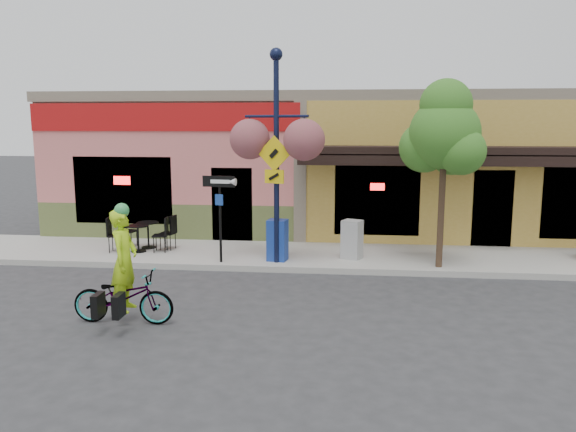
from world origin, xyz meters
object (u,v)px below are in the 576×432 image
Objects in this scene: bicycle at (123,297)px; newspaper_box_grey at (352,239)px; building at (338,161)px; cyclist_rider at (125,274)px; lamp_post at (276,158)px; newspaper_box_blue at (277,240)px; one_way_sign at (220,219)px; street_tree at (443,174)px.

bicycle is 6.30m from newspaper_box_grey.
cyclist_rider is (-3.59, -10.72, -1.33)m from building.
lamp_post is at bearing -101.84° from building.
building is at bearing 87.15° from newspaper_box_blue.
lamp_post is 2.40× the size of one_way_sign.
newspaper_box_grey is (1.87, 0.58, -2.10)m from lamp_post.
building reaches higher than bicycle.
building is 6.19m from newspaper_box_grey.
newspaper_box_grey is at bearing 20.17° from one_way_sign.
street_tree reaches higher than newspaper_box_grey.
lamp_post is 3.97m from street_tree.
lamp_post is at bearing -79.08° from newspaper_box_blue.
lamp_post reaches higher than bicycle.
newspaper_box_grey is at bearing 34.47° from lamp_post.
one_way_sign is 5.47m from street_tree.
newspaper_box_blue is (-0.01, 0.19, -2.08)m from lamp_post.
newspaper_box_blue is at bearing -102.24° from building.
bicycle is 0.36× the size of lamp_post.
bicycle is at bearing 89.44° from cyclist_rider.
newspaper_box_blue is (2.27, 4.36, 0.18)m from bicycle.
street_tree is (2.58, -6.59, 0.15)m from building.
street_tree reaches higher than newspaper_box_blue.
bicycle is at bearing -108.78° from building.
building is 18.34× the size of newspaper_box_grey.
bicycle is 4.19m from one_way_sign.
bicycle is 0.44m from cyclist_rider.
building reaches higher than cyclist_rider.
one_way_sign is at bearing -112.44° from building.
street_tree reaches higher than one_way_sign.
newspaper_box_grey is at bearing 21.21° from newspaper_box_blue.
bicycle is 0.85× the size of one_way_sign.
cyclist_rider is 5.06m from lamp_post.
newspaper_box_grey is at bearing 163.29° from street_tree.
building is 17.48× the size of newspaper_box_blue.
street_tree is at bearing 5.98° from newspaper_box_blue.
newspaper_box_blue reaches higher than newspaper_box_grey.
lamp_post reaches higher than newspaper_box_blue.
one_way_sign is 3.39m from newspaper_box_grey.
lamp_post is 1.15× the size of street_tree.
bicycle is 7.71m from street_tree.
lamp_post is (-1.37, -6.55, 0.50)m from building.
newspaper_box_blue is 1.91m from newspaper_box_grey.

